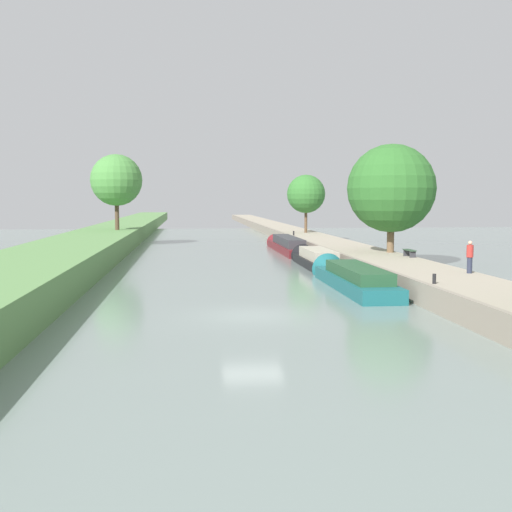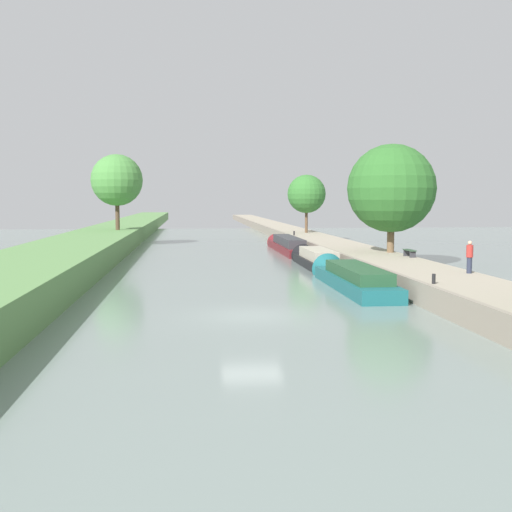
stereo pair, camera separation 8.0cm
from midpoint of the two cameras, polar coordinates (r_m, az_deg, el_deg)
The scene contains 13 objects.
ground_plane at distance 26.55m, azimuth -0.39°, elevation -5.34°, with size 160.00×160.00×0.00m, color slate.
right_towpath at distance 29.19m, azimuth 19.71°, elevation -3.64°, with size 4.23×260.00×1.06m.
stone_quay at distance 28.29m, azimuth 15.61°, elevation -3.75°, with size 0.25×260.00×1.11m.
narrowboat_teal at distance 35.43m, azimuth 8.37°, elevation -1.90°, with size 2.15×12.19×2.04m.
narrowboat_black at distance 46.47m, azimuth 5.20°, elevation -0.24°, with size 1.99×10.29×1.95m.
narrowboat_maroon at distance 59.38m, azimuth 2.66°, elevation 0.99°, with size 1.84×15.52×1.95m.
tree_rightbank_midnear at distance 46.08m, azimuth 11.95°, elevation 5.92°, with size 6.21×6.21×7.63m.
tree_rightbank_midfar at distance 72.14m, azimuth 4.46°, elevation 5.54°, with size 4.30×4.30×6.51m.
tree_leftbank_downstream at distance 66.57m, azimuth -12.40°, elevation 6.63°, with size 5.22×5.22×7.67m.
person_walking at distance 34.11m, azimuth 18.49°, elevation -0.02°, with size 0.34×0.34×1.66m.
mooring_bollard_near at distance 29.46m, azimuth 15.55°, elevation -1.97°, with size 0.16×0.16×0.45m.
mooring_bollard_far at distance 66.83m, azimuth 3.35°, elevation 2.05°, with size 0.16×0.16×0.45m.
park_bench at distance 42.88m, azimuth 13.50°, elevation 0.39°, with size 0.44×1.50×0.47m.
Camera 1 is at (-2.56, -25.99, 4.80)m, focal length 44.80 mm.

